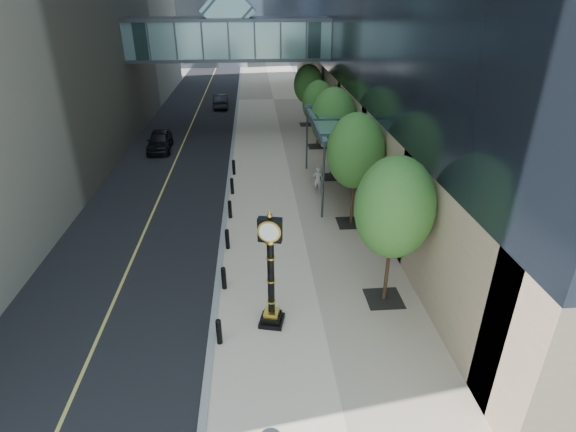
% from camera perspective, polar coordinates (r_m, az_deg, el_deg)
% --- Properties ---
extents(ground, '(320.00, 320.00, 0.00)m').
position_cam_1_polar(ground, '(15.55, 1.62, -17.91)').
color(ground, gray).
rests_on(ground, ground).
extents(road, '(8.00, 180.00, 0.02)m').
position_cam_1_polar(road, '(52.48, -10.90, 14.17)').
color(road, black).
rests_on(road, ground).
extents(sidewalk, '(8.00, 180.00, 0.06)m').
position_cam_1_polar(sidewalk, '(52.22, -1.86, 14.58)').
color(sidewalk, beige).
rests_on(sidewalk, ground).
extents(curb, '(0.25, 180.00, 0.07)m').
position_cam_1_polar(curb, '(52.19, -6.40, 14.43)').
color(curb, gray).
rests_on(curb, ground).
extents(skywalk, '(17.00, 4.20, 5.80)m').
position_cam_1_polar(skywalk, '(39.19, -7.44, 21.74)').
color(skywalk, '#446C6D').
rests_on(skywalk, ground).
extents(entrance_canopy, '(3.00, 8.00, 4.38)m').
position_cam_1_polar(entrance_canopy, '(26.34, 6.27, 11.69)').
color(entrance_canopy, '#383F44').
rests_on(entrance_canopy, ground).
extents(bollard_row, '(0.20, 16.20, 0.90)m').
position_cam_1_polar(bollard_row, '(22.60, -7.53, -1.02)').
color(bollard_row, black).
rests_on(bollard_row, sidewalk).
extents(street_trees, '(2.87, 28.72, 5.90)m').
position_cam_1_polar(street_trees, '(27.06, 6.25, 11.33)').
color(street_trees, black).
rests_on(street_trees, sidewalk).
extents(street_clock, '(1.01, 1.01, 4.47)m').
position_cam_1_polar(street_clock, '(15.70, -2.18, -7.96)').
color(street_clock, black).
rests_on(street_clock, sidewalk).
extents(pedestrian, '(0.68, 0.51, 1.67)m').
position_cam_1_polar(pedestrian, '(26.74, 3.81, 4.57)').
color(pedestrian, '#B1ADA2').
rests_on(pedestrian, sidewalk).
extents(car_near, '(1.98, 4.36, 1.45)m').
position_cam_1_polar(car_near, '(35.97, -15.99, 9.18)').
color(car_near, black).
rests_on(car_near, road).
extents(car_far, '(1.55, 4.18, 1.36)m').
position_cam_1_polar(car_far, '(49.00, -8.55, 14.31)').
color(car_far, black).
rests_on(car_far, road).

